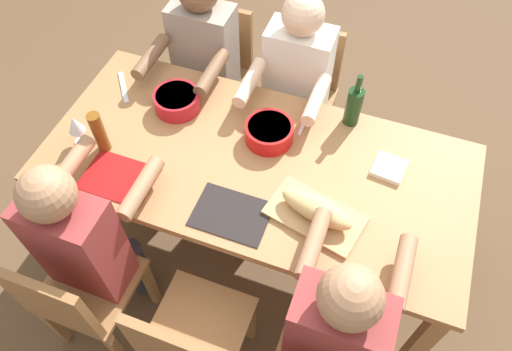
% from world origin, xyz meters
% --- Properties ---
extents(ground_plane, '(8.00, 8.00, 0.00)m').
position_xyz_m(ground_plane, '(0.00, 0.00, 0.00)').
color(ground_plane, brown).
extents(dining_table, '(1.97, 0.92, 0.74)m').
position_xyz_m(dining_table, '(0.00, 0.00, 0.66)').
color(dining_table, '#9E7044').
rests_on(dining_table, ground_plane).
extents(chair_far_center, '(0.40, 0.40, 0.85)m').
position_xyz_m(chair_far_center, '(0.00, 0.78, 0.48)').
color(chair_far_center, olive).
rests_on(chair_far_center, ground_plane).
extents(diner_far_center, '(0.41, 0.53, 1.20)m').
position_xyz_m(diner_far_center, '(-0.00, 0.60, 0.70)').
color(diner_far_center, '#2D2D38').
rests_on(diner_far_center, ground_plane).
extents(chair_near_center, '(0.40, 0.40, 0.85)m').
position_xyz_m(chair_near_center, '(0.00, -0.78, 0.48)').
color(chair_near_center, olive).
rests_on(chair_near_center, ground_plane).
extents(diner_near_right, '(0.41, 0.53, 1.20)m').
position_xyz_m(diner_near_right, '(0.54, -0.60, 0.70)').
color(diner_near_right, '#2D2D38').
rests_on(diner_near_right, ground_plane).
extents(chair_far_left, '(0.40, 0.40, 0.85)m').
position_xyz_m(chair_far_left, '(-0.54, 0.78, 0.48)').
color(chair_far_left, olive).
rests_on(chair_far_left, ground_plane).
extents(diner_far_left, '(0.41, 0.53, 1.20)m').
position_xyz_m(diner_far_left, '(-0.54, 0.60, 0.70)').
color(diner_far_left, '#2D2D38').
rests_on(diner_far_left, ground_plane).
extents(chair_near_left, '(0.40, 0.40, 0.85)m').
position_xyz_m(chair_near_left, '(-0.54, -0.78, 0.48)').
color(chair_near_left, olive).
rests_on(chair_near_left, ground_plane).
extents(diner_near_left, '(0.41, 0.53, 1.20)m').
position_xyz_m(diner_near_left, '(-0.54, -0.60, 0.70)').
color(diner_near_left, '#2D2D38').
rests_on(diner_near_left, ground_plane).
extents(serving_bowl_pasta, '(0.23, 0.23, 0.09)m').
position_xyz_m(serving_bowl_pasta, '(-0.48, 0.18, 0.79)').
color(serving_bowl_pasta, '#B21923').
rests_on(serving_bowl_pasta, dining_table).
extents(serving_bowl_greens, '(0.23, 0.23, 0.09)m').
position_xyz_m(serving_bowl_greens, '(0.01, 0.15, 0.79)').
color(serving_bowl_greens, red).
rests_on(serving_bowl_greens, dining_table).
extents(cutting_board, '(0.44, 0.30, 0.02)m').
position_xyz_m(cutting_board, '(0.34, -0.19, 0.75)').
color(cutting_board, tan).
rests_on(cutting_board, dining_table).
extents(bread_loaf, '(0.34, 0.18, 0.09)m').
position_xyz_m(bread_loaf, '(0.34, -0.19, 0.81)').
color(bread_loaf, tan).
rests_on(bread_loaf, cutting_board).
extents(wine_bottle, '(0.08, 0.08, 0.29)m').
position_xyz_m(wine_bottle, '(0.35, 0.39, 0.85)').
color(wine_bottle, '#193819').
rests_on(wine_bottle, dining_table).
extents(beer_bottle, '(0.06, 0.06, 0.22)m').
position_xyz_m(beer_bottle, '(-0.69, -0.17, 0.85)').
color(beer_bottle, brown).
rests_on(beer_bottle, dining_table).
extents(wine_glass, '(0.08, 0.08, 0.17)m').
position_xyz_m(wine_glass, '(-0.81, -0.17, 0.86)').
color(wine_glass, silver).
rests_on(wine_glass, dining_table).
extents(fork_far_center, '(0.02, 0.17, 0.01)m').
position_xyz_m(fork_far_center, '(0.14, 0.30, 0.74)').
color(fork_far_center, silver).
rests_on(fork_far_center, dining_table).
extents(placemat_near_center, '(0.32, 0.23, 0.01)m').
position_xyz_m(placemat_near_center, '(0.00, -0.30, 0.74)').
color(placemat_near_center, black).
rests_on(placemat_near_center, dining_table).
extents(placemat_near_left, '(0.32, 0.23, 0.01)m').
position_xyz_m(placemat_near_left, '(-0.54, -0.30, 0.74)').
color(placemat_near_left, maroon).
rests_on(placemat_near_left, dining_table).
extents(carving_knife, '(0.16, 0.20, 0.01)m').
position_xyz_m(carving_knife, '(-0.81, 0.21, 0.74)').
color(carving_knife, silver).
rests_on(carving_knife, dining_table).
extents(napkin_stack, '(0.16, 0.16, 0.02)m').
position_xyz_m(napkin_stack, '(0.58, 0.16, 0.75)').
color(napkin_stack, white).
rests_on(napkin_stack, dining_table).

